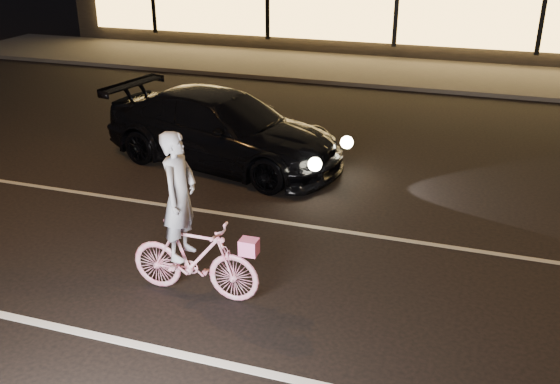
% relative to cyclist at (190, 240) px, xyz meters
% --- Properties ---
extents(ground, '(90.00, 90.00, 0.00)m').
position_rel_cyclist_xyz_m(ground, '(0.24, 0.31, -0.78)').
color(ground, black).
rests_on(ground, ground).
extents(lane_stripe_near, '(60.00, 0.12, 0.01)m').
position_rel_cyclist_xyz_m(lane_stripe_near, '(0.24, -1.19, -0.78)').
color(lane_stripe_near, silver).
rests_on(lane_stripe_near, ground).
extents(lane_stripe_far, '(60.00, 0.10, 0.01)m').
position_rel_cyclist_xyz_m(lane_stripe_far, '(0.24, 2.31, -0.78)').
color(lane_stripe_far, gray).
rests_on(lane_stripe_far, ground).
extents(sidewalk, '(30.00, 4.00, 0.12)m').
position_rel_cyclist_xyz_m(sidewalk, '(0.24, 13.31, -0.72)').
color(sidewalk, '#383533').
rests_on(sidewalk, ground).
extents(cyclist, '(1.75, 0.60, 2.20)m').
position_rel_cyclist_xyz_m(cyclist, '(0.00, 0.00, 0.00)').
color(cyclist, '#E8377A').
rests_on(cyclist, ground).
extents(sedan, '(5.20, 2.96, 1.42)m').
position_rel_cyclist_xyz_m(sedan, '(-1.45, 4.47, -0.07)').
color(sedan, black).
rests_on(sedan, ground).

